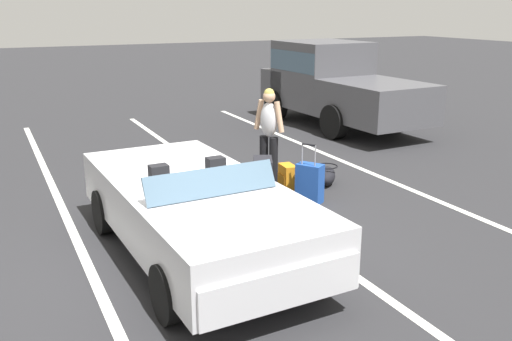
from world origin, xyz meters
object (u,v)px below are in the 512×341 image
duffel_bag (326,176)px  suitcase_large_black (262,182)px  suitcase_medium_bright (310,183)px  traveler_person (269,131)px  parked_pickup_truck_near (332,82)px  convertible_car (202,216)px  suitcase_small_carryon (287,180)px

duffel_bag → suitcase_large_black: bearing=-73.4°
suitcase_medium_bright → traveler_person: 1.34m
parked_pickup_truck_near → traveler_person: bearing=132.4°
suitcase_medium_bright → parked_pickup_truck_near: (-4.91, 3.65, 0.79)m
convertible_car → suitcase_medium_bright: (-1.27, 2.27, -0.28)m
parked_pickup_truck_near → duffel_bag: bearing=143.3°
convertible_car → traveler_person: bearing=136.5°
convertible_car → suitcase_large_black: 2.16m
traveler_person → suitcase_medium_bright: bearing=66.0°
suitcase_medium_bright → parked_pickup_truck_near: parked_pickup_truck_near is taller
suitcase_small_carryon → suitcase_medium_bright: bearing=110.7°
parked_pickup_truck_near → suitcase_large_black: bearing=134.7°
suitcase_small_carryon → duffel_bag: size_ratio=0.72×
suitcase_large_black → suitcase_medium_bright: suitcase_medium_bright is taller
duffel_bag → parked_pickup_truck_near: 5.24m
convertible_car → parked_pickup_truck_near: parked_pickup_truck_near is taller
suitcase_medium_bright → parked_pickup_truck_near: bearing=20.7°
traveler_person → parked_pickup_truck_near: parked_pickup_truck_near is taller
suitcase_large_black → traveler_person: traveler_person is taller
suitcase_medium_bright → traveler_person: bearing=62.7°
suitcase_medium_bright → duffel_bag: suitcase_medium_bright is taller
suitcase_medium_bright → suitcase_large_black: bearing=130.7°
convertible_car → suitcase_large_black: size_ratio=5.68×
duffel_bag → suitcase_medium_bright: bearing=-48.7°
convertible_car → parked_pickup_truck_near: 8.57m
convertible_car → traveler_person: (-2.46, 2.15, 0.34)m
suitcase_small_carryon → parked_pickup_truck_near: parked_pickup_truck_near is taller
convertible_car → duffel_bag: 3.59m
convertible_car → traveler_person: 3.29m
convertible_car → parked_pickup_truck_near: (-6.18, 5.91, 0.52)m
duffel_bag → traveler_person: 1.27m
suitcase_medium_bright → duffel_bag: bearing=8.6°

